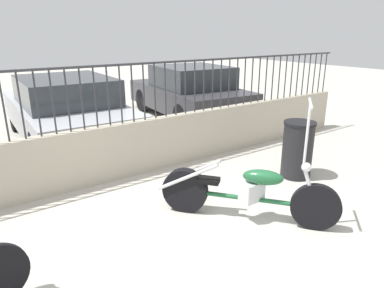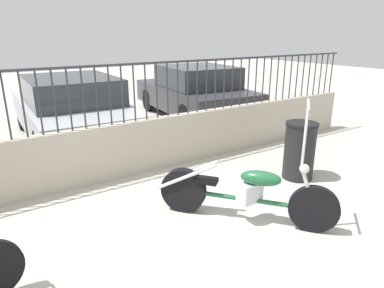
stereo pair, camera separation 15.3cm
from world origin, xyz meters
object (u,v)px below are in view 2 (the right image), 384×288
object	(u,v)px
car_dark_grey	(195,92)
trash_bin	(299,151)
car_silver	(71,108)
motorcycle_green	(237,192)

from	to	relation	value
car_dark_grey	trash_bin	bearing A→B (deg)	173.05
car_silver	car_dark_grey	world-z (taller)	car_dark_grey
trash_bin	car_dark_grey	size ratio (longest dim) A/B	0.22
motorcycle_green	car_silver	size ratio (longest dim) A/B	0.40
car_silver	car_dark_grey	bearing A→B (deg)	-83.64
motorcycle_green	trash_bin	distance (m)	1.70
car_dark_grey	motorcycle_green	bearing A→B (deg)	156.88
motorcycle_green	trash_bin	bearing A→B (deg)	66.24
motorcycle_green	trash_bin	xyz separation A→B (m)	(1.65, 0.44, 0.08)
trash_bin	car_silver	size ratio (longest dim) A/B	0.20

